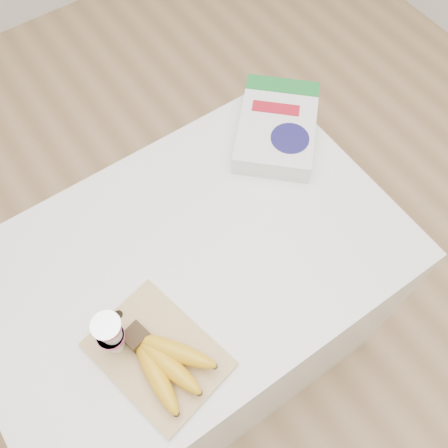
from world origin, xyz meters
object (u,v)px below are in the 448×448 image
Objects in this scene: table at (196,312)px; yogurt_stack at (111,334)px; cereal_box at (277,127)px; cutting_board at (158,354)px; bananas at (164,362)px.

table is 7.33× the size of yogurt_stack.
cereal_box reaches higher than table.
cutting_board is at bearing -106.05° from cereal_box.
table is at bearing 20.87° from yogurt_stack.
bananas reaches higher than cereal_box.
cereal_box is (0.57, 0.36, -0.01)m from bananas.
cutting_board is at bearing 93.17° from bananas.
bananas is 0.67m from cereal_box.
bananas is at bearing -57.03° from yogurt_stack.
bananas is at bearing -99.23° from cutting_board.
bananas is 0.61× the size of cereal_box.
cereal_box is at bearing 17.52° from cutting_board.
table is 2.95× the size of cereal_box.
cutting_board is at bearing -138.48° from table.
table is 0.60m from cereal_box.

